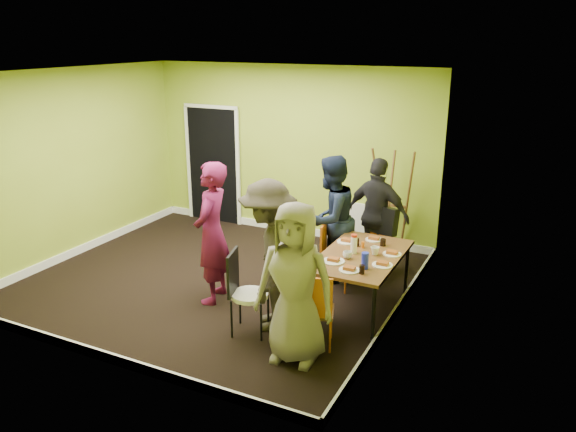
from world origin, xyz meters
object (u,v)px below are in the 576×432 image
person_front_end (295,283)px  chair_left_far (331,252)px  person_standing (212,233)px  orange_bottle (363,245)px  chair_bentwood (244,289)px  person_back_end (377,215)px  dining_table (361,259)px  chair_front_end (317,307)px  person_left_near (268,255)px  chair_back_end (381,228)px  thermos (354,245)px  easel (392,203)px  blue_bottle (365,261)px  chair_left_near (295,272)px  person_left_far (330,219)px

person_front_end → chair_left_far: bearing=94.7°
person_standing → orange_bottle: bearing=99.2°
chair_bentwood → person_back_end: bearing=146.8°
dining_table → person_front_end: 1.31m
chair_front_end → person_left_near: 0.83m
person_standing → chair_front_end: bearing=59.2°
chair_back_end → thermos: bearing=108.8°
easel → person_standing: person_standing is taller
chair_front_end → thermos: (0.04, 1.01, 0.37)m
easel → person_left_near: (-0.62, -2.79, 0.05)m
easel → blue_bottle: size_ratio=8.72×
chair_back_end → orange_bottle: 1.01m
easel → thermos: (0.11, -2.01, 0.03)m
easel → chair_left_far: bearing=-103.9°
chair_bentwood → person_back_end: (0.79, 2.38, 0.28)m
dining_table → chair_bentwood: chair_bentwood is taller
blue_bottle → person_left_near: (-1.01, -0.40, 0.03)m
orange_bottle → person_standing: size_ratio=0.04×
chair_bentwood → chair_left_far: bearing=149.5°
chair_front_end → chair_bentwood: bearing=161.8°
chair_left_near → person_standing: (-1.16, 0.03, 0.29)m
orange_bottle → person_left_far: (-0.65, 0.53, 0.08)m
chair_left_far → person_back_end: size_ratio=0.54×
person_standing → easel: bearing=134.6°
dining_table → person_left_near: person_left_near is taller
thermos → person_standing: person_standing is taller
person_left_far → person_left_near: bearing=11.4°
chair_left_near → person_front_end: (0.36, -0.75, 0.24)m
thermos → blue_bottle: size_ratio=1.09×
easel → thermos: 2.01m
person_front_end → person_back_end: bearing=83.6°
chair_bentwood → chair_front_end: bearing=76.6°
easel → chair_front_end: bearing=-88.6°
person_left_near → person_back_end: 2.21m
thermos → person_front_end: (-0.16, -1.28, -0.00)m
chair_front_end → person_front_end: 0.47m
chair_front_end → chair_bentwood: (-0.88, -0.02, 0.05)m
chair_front_end → person_standing: (-1.64, 0.52, 0.41)m
chair_bentwood → person_standing: person_standing is taller
thermos → person_standing: (-1.68, -0.50, 0.05)m
dining_table → person_standing: person_standing is taller
chair_back_end → person_left_near: (-0.71, -2.00, 0.18)m
chair_left_near → person_left_near: size_ratio=0.62×
person_left_far → person_back_end: size_ratio=1.06×
orange_bottle → person_left_far: bearing=140.6°
chair_bentwood → chair_back_end: bearing=143.6°
chair_left_near → chair_back_end: size_ratio=1.11×
blue_bottle → person_back_end: (-0.40, 1.73, -0.03)m
chair_left_far → chair_front_end: bearing=5.4°
chair_front_end → chair_back_end: bearing=70.0°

